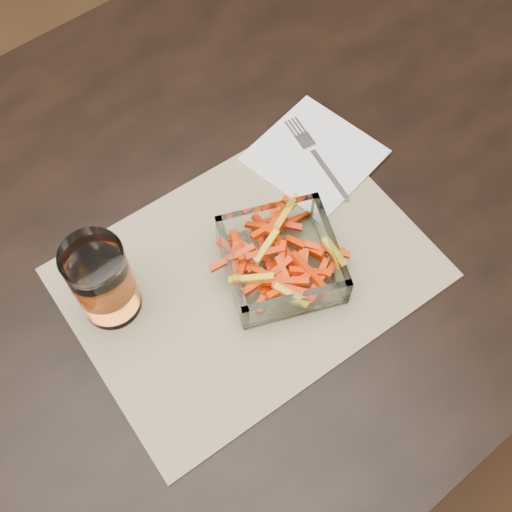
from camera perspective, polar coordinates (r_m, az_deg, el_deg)
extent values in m
plane|color=#331E0F|center=(1.56, -5.61, -13.39)|extent=(4.50, 4.50, 0.00)
cube|color=black|center=(0.87, -9.80, -0.98)|extent=(1.60, 0.90, 0.03)
cylinder|color=black|center=(1.61, 6.91, 16.58)|extent=(0.06, 0.06, 0.72)
cube|color=tan|center=(0.83, -0.64, -1.49)|extent=(0.47, 0.35, 0.00)
cube|color=white|center=(0.83, 2.21, -1.07)|extent=(0.18, 0.18, 0.01)
cube|color=white|center=(0.84, 1.01, 3.41)|extent=(0.13, 0.06, 0.05)
cube|color=white|center=(0.79, 3.61, -4.37)|extent=(0.13, 0.06, 0.05)
cube|color=white|center=(0.80, -2.15, -1.44)|extent=(0.06, 0.13, 0.05)
cube|color=white|center=(0.82, 6.57, 0.72)|extent=(0.06, 0.13, 0.05)
cylinder|color=white|center=(0.78, -13.50, -2.18)|extent=(0.07, 0.07, 0.13)
cylinder|color=#A14617|center=(0.79, -13.28, -2.64)|extent=(0.06, 0.06, 0.08)
cube|color=white|center=(0.93, 5.22, 8.89)|extent=(0.18, 0.18, 0.00)
cube|color=silver|center=(0.91, 6.54, 7.20)|extent=(0.02, 0.09, 0.00)
cube|color=silver|center=(0.94, 4.39, 10.19)|extent=(0.03, 0.03, 0.00)
cube|color=silver|center=(0.96, 3.05, 11.21)|extent=(0.01, 0.03, 0.00)
cube|color=silver|center=(0.96, 3.35, 11.33)|extent=(0.01, 0.03, 0.00)
cube|color=silver|center=(0.96, 3.65, 11.46)|extent=(0.01, 0.03, 0.00)
cube|color=silver|center=(0.96, 3.95, 11.57)|extent=(0.01, 0.03, 0.00)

